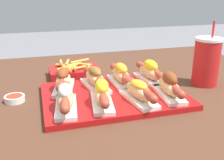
{
  "coord_description": "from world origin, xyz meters",
  "views": [
    {
      "loc": [
        -0.29,
        -0.86,
        1.06
      ],
      "look_at": [
        -0.06,
        -0.06,
        0.76
      ],
      "focal_mm": 42.0,
      "sensor_mm": 36.0,
      "label": 1
    }
  ],
  "objects_px": {
    "hot_dog_3": "(169,86)",
    "hot_dog_5": "(95,78)",
    "hot_dog_4": "(63,80)",
    "hot_dog_7": "(151,72)",
    "hot_dog_6": "(121,75)",
    "fries_basket": "(74,71)",
    "hot_dog_2": "(138,91)",
    "drink_cup": "(206,62)",
    "sauce_bowl": "(15,98)",
    "hot_dog_0": "(66,98)",
    "serving_tray": "(114,96)",
    "hot_dog_1": "(102,93)"
  },
  "relations": [
    {
      "from": "hot_dog_3",
      "to": "hot_dog_6",
      "type": "distance_m",
      "value": 0.19
    },
    {
      "from": "hot_dog_2",
      "to": "hot_dog_6",
      "type": "distance_m",
      "value": 0.16
    },
    {
      "from": "sauce_bowl",
      "to": "fries_basket",
      "type": "height_order",
      "value": "fries_basket"
    },
    {
      "from": "hot_dog_7",
      "to": "fries_basket",
      "type": "bearing_deg",
      "value": 143.45
    },
    {
      "from": "sauce_bowl",
      "to": "drink_cup",
      "type": "distance_m",
      "value": 0.7
    },
    {
      "from": "fries_basket",
      "to": "hot_dog_2",
      "type": "bearing_deg",
      "value": -67.43
    },
    {
      "from": "hot_dog_0",
      "to": "hot_dog_7",
      "type": "height_order",
      "value": "hot_dog_7"
    },
    {
      "from": "hot_dog_4",
      "to": "serving_tray",
      "type": "bearing_deg",
      "value": -26.47
    },
    {
      "from": "hot_dog_0",
      "to": "drink_cup",
      "type": "bearing_deg",
      "value": 11.39
    },
    {
      "from": "hot_dog_7",
      "to": "drink_cup",
      "type": "height_order",
      "value": "drink_cup"
    },
    {
      "from": "hot_dog_3",
      "to": "hot_dog_5",
      "type": "relative_size",
      "value": 1.0
    },
    {
      "from": "sauce_bowl",
      "to": "fries_basket",
      "type": "xyz_separation_m",
      "value": [
        0.23,
        0.2,
        0.01
      ]
    },
    {
      "from": "hot_dog_2",
      "to": "hot_dog_5",
      "type": "xyz_separation_m",
      "value": [
        -0.1,
        0.15,
        0.0
      ]
    },
    {
      "from": "hot_dog_5",
      "to": "hot_dog_7",
      "type": "bearing_deg",
      "value": 1.37
    },
    {
      "from": "hot_dog_6",
      "to": "sauce_bowl",
      "type": "bearing_deg",
      "value": -178.19
    },
    {
      "from": "serving_tray",
      "to": "drink_cup",
      "type": "distance_m",
      "value": 0.38
    },
    {
      "from": "hot_dog_3",
      "to": "hot_dog_6",
      "type": "xyz_separation_m",
      "value": [
        -0.11,
        0.15,
        -0.0
      ]
    },
    {
      "from": "hot_dog_1",
      "to": "hot_dog_2",
      "type": "xyz_separation_m",
      "value": [
        0.11,
        -0.01,
        -0.0
      ]
    },
    {
      "from": "hot_dog_6",
      "to": "hot_dog_1",
      "type": "bearing_deg",
      "value": -126.26
    },
    {
      "from": "serving_tray",
      "to": "sauce_bowl",
      "type": "bearing_deg",
      "value": 168.77
    },
    {
      "from": "hot_dog_3",
      "to": "fries_basket",
      "type": "height_order",
      "value": "hot_dog_3"
    },
    {
      "from": "hot_dog_0",
      "to": "drink_cup",
      "type": "height_order",
      "value": "drink_cup"
    },
    {
      "from": "serving_tray",
      "to": "hot_dog_0",
      "type": "height_order",
      "value": "hot_dog_0"
    },
    {
      "from": "hot_dog_4",
      "to": "hot_dog_3",
      "type": "bearing_deg",
      "value": -25.37
    },
    {
      "from": "hot_dog_6",
      "to": "fries_basket",
      "type": "height_order",
      "value": "hot_dog_6"
    },
    {
      "from": "fries_basket",
      "to": "hot_dog_0",
      "type": "bearing_deg",
      "value": -102.47
    },
    {
      "from": "hot_dog_7",
      "to": "sauce_bowl",
      "type": "bearing_deg",
      "value": -178.55
    },
    {
      "from": "hot_dog_6",
      "to": "sauce_bowl",
      "type": "height_order",
      "value": "hot_dog_6"
    },
    {
      "from": "hot_dog_0",
      "to": "hot_dog_7",
      "type": "bearing_deg",
      "value": 24.48
    },
    {
      "from": "hot_dog_1",
      "to": "hot_dog_4",
      "type": "bearing_deg",
      "value": 122.45
    },
    {
      "from": "hot_dog_6",
      "to": "drink_cup",
      "type": "bearing_deg",
      "value": -7.6
    },
    {
      "from": "hot_dog_6",
      "to": "fries_basket",
      "type": "relative_size",
      "value": 1.02
    },
    {
      "from": "hot_dog_0",
      "to": "hot_dog_2",
      "type": "xyz_separation_m",
      "value": [
        0.22,
        -0.0,
        -0.0
      ]
    },
    {
      "from": "hot_dog_1",
      "to": "hot_dog_4",
      "type": "relative_size",
      "value": 1.01
    },
    {
      "from": "hot_dog_4",
      "to": "hot_dog_7",
      "type": "xyz_separation_m",
      "value": [
        0.32,
        -0.0,
        0.0
      ]
    },
    {
      "from": "hot_dog_4",
      "to": "hot_dog_5",
      "type": "bearing_deg",
      "value": -3.99
    },
    {
      "from": "hot_dog_4",
      "to": "hot_dog_7",
      "type": "bearing_deg",
      "value": -0.45
    },
    {
      "from": "serving_tray",
      "to": "hot_dog_0",
      "type": "bearing_deg",
      "value": -155.36
    },
    {
      "from": "hot_dog_5",
      "to": "drink_cup",
      "type": "bearing_deg",
      "value": -5.23
    },
    {
      "from": "serving_tray",
      "to": "drink_cup",
      "type": "bearing_deg",
      "value": 4.91
    },
    {
      "from": "hot_dog_0",
      "to": "fries_basket",
      "type": "bearing_deg",
      "value": 77.53
    },
    {
      "from": "hot_dog_0",
      "to": "hot_dog_3",
      "type": "relative_size",
      "value": 1.0
    },
    {
      "from": "hot_dog_2",
      "to": "hot_dog_5",
      "type": "height_order",
      "value": "hot_dog_5"
    },
    {
      "from": "hot_dog_3",
      "to": "hot_dog_5",
      "type": "bearing_deg",
      "value": 145.62
    },
    {
      "from": "hot_dog_4",
      "to": "drink_cup",
      "type": "relative_size",
      "value": 0.84
    },
    {
      "from": "serving_tray",
      "to": "sauce_bowl",
      "type": "xyz_separation_m",
      "value": [
        -0.32,
        0.06,
        0.0
      ]
    },
    {
      "from": "hot_dog_3",
      "to": "fries_basket",
      "type": "bearing_deg",
      "value": 126.86
    },
    {
      "from": "hot_dog_4",
      "to": "fries_basket",
      "type": "xyz_separation_m",
      "value": [
        0.07,
        0.19,
        -0.03
      ]
    },
    {
      "from": "hot_dog_1",
      "to": "hot_dog_7",
      "type": "height_order",
      "value": "hot_dog_7"
    },
    {
      "from": "hot_dog_4",
      "to": "hot_dog_7",
      "type": "relative_size",
      "value": 0.98
    }
  ]
}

